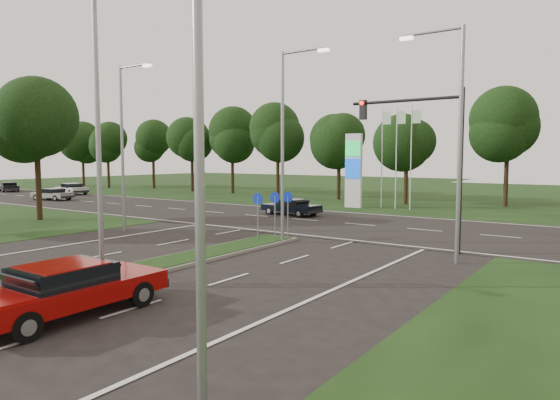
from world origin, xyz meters
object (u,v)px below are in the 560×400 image
Objects in this scene: navy_sedan at (291,207)px; far_car_c at (9,187)px; far_car_b at (72,188)px; far_car_a at (52,194)px; red_sedan at (66,288)px.

navy_sedan reaches higher than far_car_c.
far_car_b is 10.46m from far_car_c.
far_car_a is 16.12m from far_car_c.
far_car_b is at bearing -62.57° from far_car_c.
far_car_a is 0.93× the size of far_car_b.
red_sedan reaches higher than far_car_c.
far_car_c is at bearing 154.31° from red_sedan.
navy_sedan is 0.97× the size of far_car_b.
far_car_a reaches higher than far_car_c.
red_sedan is at bearing -155.16° from navy_sedan.
far_car_b is at bearing 90.59° from navy_sedan.
far_car_b is (-5.36, 5.42, 0.06)m from far_car_a.
navy_sedan is at bearing 108.78° from red_sedan.
far_car_a is at bearing -128.54° from far_car_b.
far_car_c is (-41.30, 0.92, -0.02)m from navy_sedan.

